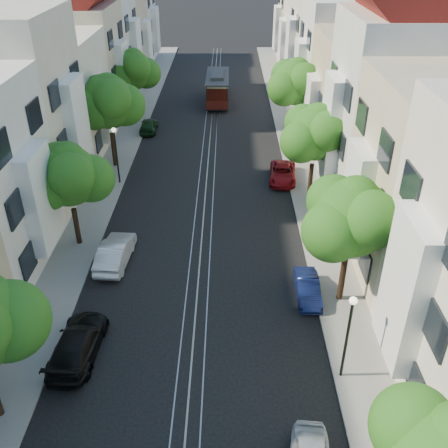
{
  "coord_description": "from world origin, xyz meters",
  "views": [
    {
      "loc": [
        1.51,
        -10.6,
        16.33
      ],
      "look_at": [
        1.36,
        12.73,
        2.2
      ],
      "focal_mm": 40.0,
      "sensor_mm": 36.0,
      "label": 1
    }
  ],
  "objects_px": {
    "tree_w_c": "(109,103)",
    "lamp_west": "(116,147)",
    "parked_car_e_far": "(283,173)",
    "parked_car_w_mid": "(115,252)",
    "tree_e_b": "(353,220)",
    "lamp_east": "(349,326)",
    "tree_w_b": "(69,177)",
    "parked_car_w_far": "(149,125)",
    "parked_car_w_near": "(78,343)",
    "cable_car": "(218,86)",
    "tree_e_d": "(296,83)",
    "tree_w_d": "(134,71)",
    "tree_e_c": "(316,135)",
    "parked_car_e_mid": "(308,288)"
  },
  "relations": [
    {
      "from": "lamp_west",
      "to": "tree_e_c",
      "type": "bearing_deg",
      "value": -8.49
    },
    {
      "from": "lamp_east",
      "to": "parked_car_w_near",
      "type": "height_order",
      "value": "lamp_east"
    },
    {
      "from": "lamp_west",
      "to": "tree_w_c",
      "type": "bearing_deg",
      "value": 105.75
    },
    {
      "from": "tree_w_c",
      "to": "tree_w_d",
      "type": "xyz_separation_m",
      "value": [
        -0.0,
        11.0,
        -0.47
      ]
    },
    {
      "from": "parked_car_w_near",
      "to": "lamp_west",
      "type": "bearing_deg",
      "value": -82.65
    },
    {
      "from": "cable_car",
      "to": "parked_car_w_mid",
      "type": "xyz_separation_m",
      "value": [
        -5.17,
        -29.18,
        -1.01
      ]
    },
    {
      "from": "tree_e_c",
      "to": "parked_car_w_far",
      "type": "xyz_separation_m",
      "value": [
        -12.86,
        12.64,
        -3.99
      ]
    },
    {
      "from": "parked_car_e_far",
      "to": "parked_car_w_mid",
      "type": "xyz_separation_m",
      "value": [
        -10.27,
        -10.46,
        0.12
      ]
    },
    {
      "from": "tree_w_b",
      "to": "tree_e_b",
      "type": "bearing_deg",
      "value": -19.15
    },
    {
      "from": "tree_w_b",
      "to": "parked_car_e_far",
      "type": "distance_m",
      "value": 15.88
    },
    {
      "from": "parked_car_w_near",
      "to": "parked_car_w_mid",
      "type": "distance_m",
      "value": 6.97
    },
    {
      "from": "parked_car_e_far",
      "to": "parked_car_w_far",
      "type": "distance_m",
      "value": 15.0
    },
    {
      "from": "tree_w_c",
      "to": "parked_car_w_near",
      "type": "bearing_deg",
      "value": -83.73
    },
    {
      "from": "tree_w_b",
      "to": "cable_car",
      "type": "height_order",
      "value": "tree_w_b"
    },
    {
      "from": "lamp_east",
      "to": "parked_car_e_mid",
      "type": "distance_m",
      "value": 5.77
    },
    {
      "from": "tree_w_b",
      "to": "parked_car_w_near",
      "type": "height_order",
      "value": "tree_w_b"
    },
    {
      "from": "lamp_east",
      "to": "parked_car_e_far",
      "type": "height_order",
      "value": "lamp_east"
    },
    {
      "from": "tree_w_b",
      "to": "parked_car_w_far",
      "type": "xyz_separation_m",
      "value": [
        1.54,
        18.64,
        -3.79
      ]
    },
    {
      "from": "tree_w_c",
      "to": "tree_w_d",
      "type": "bearing_deg",
      "value": 90.0
    },
    {
      "from": "tree_e_d",
      "to": "parked_car_w_mid",
      "type": "bearing_deg",
      "value": -122.4
    },
    {
      "from": "tree_w_c",
      "to": "cable_car",
      "type": "bearing_deg",
      "value": 64.99
    },
    {
      "from": "tree_w_c",
      "to": "parked_car_e_far",
      "type": "xyz_separation_m",
      "value": [
        12.74,
        -2.34,
        -4.5
      ]
    },
    {
      "from": "tree_e_d",
      "to": "tree_w_c",
      "type": "height_order",
      "value": "tree_w_c"
    },
    {
      "from": "lamp_west",
      "to": "parked_car_w_near",
      "type": "relative_size",
      "value": 0.92
    },
    {
      "from": "tree_w_b",
      "to": "lamp_west",
      "type": "height_order",
      "value": "tree_w_b"
    },
    {
      "from": "tree_e_b",
      "to": "tree_e_d",
      "type": "bearing_deg",
      "value": 90.0
    },
    {
      "from": "tree_w_c",
      "to": "parked_car_e_far",
      "type": "relative_size",
      "value": 1.74
    },
    {
      "from": "tree_w_b",
      "to": "parked_car_e_far",
      "type": "height_order",
      "value": "tree_w_b"
    },
    {
      "from": "tree_e_c",
      "to": "lamp_west",
      "type": "distance_m",
      "value": 13.82
    },
    {
      "from": "lamp_west",
      "to": "parked_car_w_near",
      "type": "height_order",
      "value": "lamp_west"
    },
    {
      "from": "parked_car_w_near",
      "to": "parked_car_w_mid",
      "type": "xyz_separation_m",
      "value": [
        0.29,
        6.97,
        0.03
      ]
    },
    {
      "from": "tree_w_c",
      "to": "lamp_west",
      "type": "relative_size",
      "value": 1.71
    },
    {
      "from": "tree_w_d",
      "to": "parked_car_e_mid",
      "type": "xyz_separation_m",
      "value": [
        12.74,
        -26.73,
        -4.07
      ]
    },
    {
      "from": "tree_w_c",
      "to": "tree_w_d",
      "type": "height_order",
      "value": "tree_w_c"
    },
    {
      "from": "tree_w_b",
      "to": "parked_car_w_near",
      "type": "bearing_deg",
      "value": -76.08
    },
    {
      "from": "lamp_west",
      "to": "parked_car_w_far",
      "type": "relative_size",
      "value": 1.16
    },
    {
      "from": "lamp_west",
      "to": "parked_car_w_mid",
      "type": "bearing_deg",
      "value": -80.59
    },
    {
      "from": "tree_w_c",
      "to": "parked_car_w_near",
      "type": "relative_size",
      "value": 1.58
    },
    {
      "from": "tree_e_d",
      "to": "tree_w_b",
      "type": "bearing_deg",
      "value": -130.27
    },
    {
      "from": "lamp_east",
      "to": "parked_car_e_mid",
      "type": "xyz_separation_m",
      "value": [
        -0.7,
        5.24,
        -2.32
      ]
    },
    {
      "from": "tree_w_d",
      "to": "tree_e_c",
      "type": "bearing_deg",
      "value": -48.01
    },
    {
      "from": "tree_e_b",
      "to": "lamp_east",
      "type": "distance_m",
      "value": 5.41
    },
    {
      "from": "tree_w_b",
      "to": "lamp_east",
      "type": "xyz_separation_m",
      "value": [
        13.44,
        -9.98,
        -1.55
      ]
    },
    {
      "from": "tree_w_d",
      "to": "cable_car",
      "type": "bearing_deg",
      "value": 35.13
    },
    {
      "from": "tree_e_c",
      "to": "parked_car_e_mid",
      "type": "relative_size",
      "value": 2.03
    },
    {
      "from": "lamp_east",
      "to": "parked_car_w_far",
      "type": "relative_size",
      "value": 1.16
    },
    {
      "from": "tree_e_c",
      "to": "tree_w_b",
      "type": "distance_m",
      "value": 15.6
    },
    {
      "from": "tree_w_d",
      "to": "tree_w_b",
      "type": "bearing_deg",
      "value": -90.0
    },
    {
      "from": "lamp_east",
      "to": "lamp_west",
      "type": "bearing_deg",
      "value": 124.99
    },
    {
      "from": "tree_w_b",
      "to": "parked_car_w_far",
      "type": "relative_size",
      "value": 1.75
    }
  ]
}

